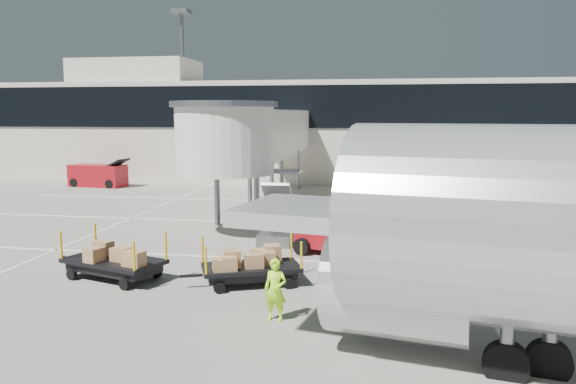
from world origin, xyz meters
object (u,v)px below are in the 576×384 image
object	(u,v)px
ground_worker	(275,290)
belt_loader	(98,176)
suitcase_cart	(501,229)
box_cart_far	(115,262)
minivan	(539,196)
box_cart_near	(249,267)
baggage_tug	(331,239)

from	to	relation	value
ground_worker	belt_loader	distance (m)	31.17
suitcase_cart	ground_worker	bearing A→B (deg)	-136.90
box_cart_far	minivan	world-z (taller)	minivan
suitcase_cart	box_cart_far	size ratio (longest dim) A/B	0.91
box_cart_near	box_cart_far	xyz separation A→B (m)	(-4.59, -0.06, -0.01)
suitcase_cart	belt_loader	distance (m)	29.91
baggage_tug	minivan	bearing A→B (deg)	65.00
ground_worker	box_cart_far	bearing A→B (deg)	161.66
suitcase_cart	belt_loader	size ratio (longest dim) A/B	0.82
box_cart_far	ground_worker	xyz separation A→B (m)	(6.02, -2.89, 0.27)
box_cart_far	belt_loader	distance (m)	25.48
baggage_tug	ground_worker	distance (m)	7.42
suitcase_cart	minivan	bearing A→B (deg)	52.10
minivan	belt_loader	distance (m)	30.54
suitcase_cart	ground_worker	distance (m)	13.48
baggage_tug	ground_worker	size ratio (longest dim) A/B	1.67
box_cart_near	minivan	xyz separation A→B (m)	(12.49, 14.26, 0.54)
baggage_tug	box_cart_far	distance (m)	8.17
suitcase_cart	ground_worker	world-z (taller)	ground_worker
suitcase_cart	ground_worker	xyz separation A→B (m)	(-7.89, -10.92, 0.31)
box_cart_far	belt_loader	size ratio (longest dim) A/B	0.90
baggage_tug	ground_worker	bearing A→B (deg)	-75.15
suitcase_cart	minivan	xyz separation A→B (m)	(3.18, 6.29, 0.59)
box_cart_near	ground_worker	xyz separation A→B (m)	(1.42, -2.94, 0.26)
ground_worker	minivan	bearing A→B (deg)	64.56
baggage_tug	belt_loader	xyz separation A→B (m)	(-19.23, 17.78, 0.21)
suitcase_cart	box_cart_near	size ratio (longest dim) A/B	0.98
suitcase_cart	ground_worker	size ratio (longest dim) A/B	2.24
baggage_tug	belt_loader	distance (m)	26.19
box_cart_near	ground_worker	distance (m)	3.28
suitcase_cart	box_cart_far	distance (m)	16.06
minivan	belt_loader	xyz separation A→B (m)	(-29.49, 7.94, -0.31)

